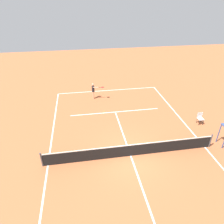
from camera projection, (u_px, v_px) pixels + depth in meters
ground_plane at (131, 156)px, 13.70m from camera, size 60.00×60.00×0.00m
court_lines at (131, 156)px, 13.69m from camera, size 10.93×21.45×0.01m
tennis_net at (131, 150)px, 13.44m from camera, size 11.53×0.10×1.07m
player_serving at (94, 90)px, 20.57m from camera, size 1.24×0.68×1.66m
tennis_ball at (104, 111)px, 18.73m from camera, size 0.07×0.07×0.07m
courtside_chair_mid at (200, 118)px, 16.82m from camera, size 0.44×0.46×0.95m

